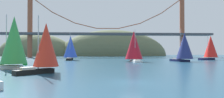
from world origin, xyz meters
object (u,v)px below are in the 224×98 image
object	(u,v)px
sailboat_red_spinnaker	(210,47)
sailboat_scarlet_sail	(45,46)
sailboat_navy_sail	(184,46)
channel_buoy	(25,64)
sailboat_blue_spinnaker	(70,47)
sailboat_green_sail	(13,41)
sailboat_crimson_sail	(134,45)

from	to	relation	value
sailboat_red_spinnaker	sailboat_scarlet_sail	world-z (taller)	sailboat_red_spinnaker
sailboat_red_spinnaker	sailboat_scarlet_sail	bearing A→B (deg)	-138.95
sailboat_navy_sail	channel_buoy	xyz separation A→B (m)	(-45.15, -14.03, -4.57)
sailboat_red_spinnaker	sailboat_blue_spinnaker	distance (m)	55.63
sailboat_green_sail	sailboat_crimson_sail	world-z (taller)	sailboat_crimson_sail
sailboat_green_sail	sailboat_blue_spinnaker	distance (m)	38.80
sailboat_red_spinnaker	sailboat_blue_spinnaker	size ratio (longest dim) A/B	0.91
sailboat_crimson_sail	sailboat_blue_spinnaker	size ratio (longest dim) A/B	0.95
sailboat_navy_sail	sailboat_green_sail	distance (m)	49.60
sailboat_red_spinnaker	sailboat_scarlet_sail	distance (m)	68.69
sailboat_red_spinnaker	sailboat_blue_spinnaker	xyz separation A→B (m)	(-55.63, 0.78, -0.08)
sailboat_red_spinnaker	sailboat_green_sail	bearing A→B (deg)	-147.72
sailboat_navy_sail	sailboat_blue_spinnaker	bearing A→B (deg)	159.91
sailboat_red_spinnaker	sailboat_scarlet_sail	size ratio (longest dim) A/B	1.17
sailboat_green_sail	sailboat_red_spinnaker	bearing A→B (deg)	32.28
sailboat_navy_sail	sailboat_green_sail	bearing A→B (deg)	-150.67
sailboat_scarlet_sail	sailboat_red_spinnaker	bearing A→B (deg)	41.05
sailboat_navy_sail	sailboat_crimson_sail	size ratio (longest dim) A/B	1.05
sailboat_crimson_sail	sailboat_scarlet_sail	bearing A→B (deg)	-120.24
sailboat_navy_sail	channel_buoy	size ratio (longest dim) A/B	4.12
sailboat_crimson_sail	sailboat_blue_spinnaker	world-z (taller)	sailboat_blue_spinnaker
sailboat_crimson_sail	channel_buoy	world-z (taller)	sailboat_crimson_sail
sailboat_red_spinnaker	channel_buoy	xyz separation A→B (m)	(-61.73, -27.53, -4.73)
sailboat_red_spinnaker	sailboat_crimson_sail	bearing A→B (deg)	-158.79
sailboat_scarlet_sail	channel_buoy	size ratio (longest dim) A/B	3.24
sailboat_navy_sail	sailboat_red_spinnaker	bearing A→B (deg)	39.15
sailboat_scarlet_sail	sailboat_blue_spinnaker	distance (m)	46.06
sailboat_green_sail	sailboat_crimson_sail	distance (m)	36.70
sailboat_crimson_sail	channel_buoy	bearing A→B (deg)	-152.89
sailboat_green_sail	sailboat_blue_spinnaker	world-z (taller)	sailboat_blue_spinnaker
sailboat_red_spinnaker	sailboat_blue_spinnaker	world-z (taller)	sailboat_blue_spinnaker
sailboat_navy_sail	sailboat_red_spinnaker	xyz separation A→B (m)	(16.59, 13.50, 0.16)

